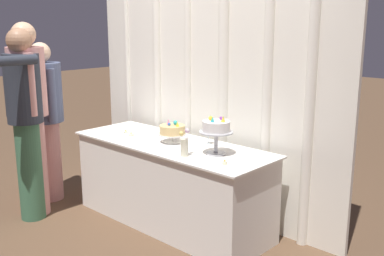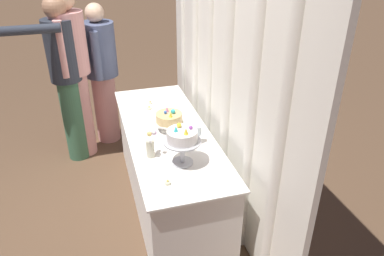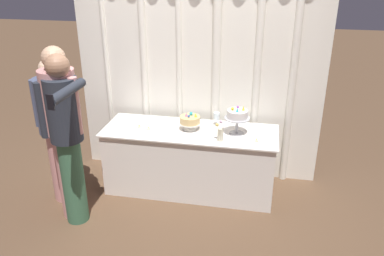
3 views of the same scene
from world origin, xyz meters
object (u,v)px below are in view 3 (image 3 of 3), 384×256
tealight_near_left (148,129)px  wine_glass (217,116)px  guest_man_pink_jacket (64,129)px  tealight_near_right (256,141)px  guest_man_dark_suit (57,127)px  cake_table (190,160)px  tealight_far_left (139,127)px  cake_display_nearright (237,116)px  cake_display_nearleft (190,120)px  guest_girl_blue_dress (66,134)px  flower_vase (220,132)px

tealight_near_left → wine_glass: bearing=19.6°
tealight_near_left → guest_man_pink_jacket: guest_man_pink_jacket is taller
tealight_near_right → guest_man_dark_suit: (-2.04, -0.27, 0.10)m
cake_table → tealight_far_left: 0.68m
cake_display_nearright → cake_display_nearleft: bearing=177.5°
guest_man_pink_jacket → guest_girl_blue_dress: (0.07, -0.09, -0.01)m
wine_glass → guest_man_dark_suit: guest_man_dark_suit is taller
tealight_near_right → guest_girl_blue_dress: bearing=-159.8°
tealight_far_left → tealight_near_right: tealight_near_right is taller
wine_glass → guest_man_dark_suit: (-1.58, -0.62, 0.00)m
cake_table → guest_man_dark_suit: guest_man_dark_suit is taller
wine_glass → tealight_near_left: wine_glass is taller
cake_table → cake_display_nearright: size_ratio=6.02×
wine_glass → tealight_far_left: 0.86m
tealight_far_left → tealight_near_right: bearing=-5.4°
cake_display_nearleft → guest_man_pink_jacket: bearing=-145.9°
cake_table → tealight_near_left: bearing=-171.5°
tealight_near_right → guest_girl_blue_dress: 1.86m
cake_display_nearleft → tealight_near_left: bearing=-168.4°
wine_glass → guest_man_pink_jacket: (-1.35, -0.89, 0.12)m
cake_table → tealight_far_left: tealight_far_left is taller
guest_man_pink_jacket → cake_display_nearright: bearing=24.0°
cake_display_nearright → guest_man_pink_jacket: guest_man_pink_jacket is taller
guest_man_dark_suit → guest_girl_blue_dress: bearing=-49.8°
cake_display_nearleft → cake_display_nearright: cake_display_nearright is taller
cake_display_nearleft → cake_display_nearright: size_ratio=0.76×
flower_vase → guest_girl_blue_dress: (-1.36, -0.60, 0.13)m
guest_man_dark_suit → cake_table: bearing=18.1°
cake_display_nearright → guest_girl_blue_dress: guest_girl_blue_dress is taller
cake_display_nearright → tealight_near_right: size_ratio=8.05×
cake_display_nearleft → guest_man_pink_jacket: guest_man_pink_jacket is taller
wine_glass → tealight_near_left: bearing=-160.4°
tealight_near_left → cake_display_nearleft: bearing=11.6°
flower_vase → wine_glass: bearing=103.2°
cake_display_nearleft → cake_display_nearright: bearing=-2.5°
guest_man_dark_suit → tealight_near_left: bearing=22.7°
tealight_near_left → guest_girl_blue_dress: (-0.56, -0.73, 0.21)m
cake_display_nearleft → tealight_far_left: bearing=-173.8°
flower_vase → cake_display_nearleft: bearing=148.3°
tealight_near_right → guest_man_pink_jacket: bearing=-163.1°
wine_glass → tealight_near_right: 0.58m
guest_girl_blue_dress → guest_man_dark_suit: bearing=130.2°
cake_display_nearleft → tealight_far_left: 0.57m
flower_vase → guest_girl_blue_dress: size_ratio=0.13×
cake_display_nearleft → tealight_far_left: (-0.56, -0.06, -0.09)m
cake_display_nearright → tealight_near_left: size_ratio=6.14×
cake_display_nearleft → wine_glass: size_ratio=1.60×
tealight_far_left → guest_man_pink_jacket: 0.88m
cake_display_nearright → guest_man_pink_jacket: size_ratio=0.18×
guest_girl_blue_dress → flower_vase: bearing=23.6°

